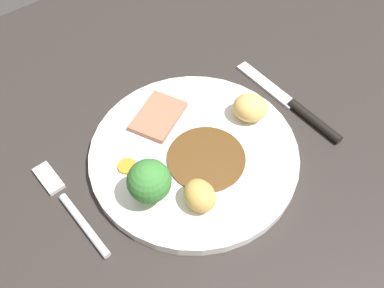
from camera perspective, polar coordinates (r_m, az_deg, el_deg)
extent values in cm
cube|color=#2B2623|center=(54.85, -0.68, -3.44)|extent=(120.00, 84.00, 3.60)
cylinder|color=white|center=(53.33, 0.00, -1.08)|extent=(25.92, 25.92, 1.40)
cylinder|color=#563819|center=(51.79, 1.92, -1.92)|extent=(9.57, 9.57, 0.30)
cube|color=#9E664C|center=(55.64, -4.54, 3.71)|extent=(8.65, 7.70, 0.80)
ellipsoid|color=#D8B260|center=(55.08, 7.87, 4.75)|extent=(5.87, 5.96, 3.51)
ellipsoid|color=tan|center=(47.26, 1.03, -6.92)|extent=(3.74, 4.38, 3.37)
cylinder|color=orange|center=(51.64, -8.66, -2.95)|extent=(2.24, 2.24, 0.40)
cylinder|color=#8CB766|center=(48.49, -5.48, -6.58)|extent=(1.55, 1.55, 1.86)
sphere|color=#387A33|center=(46.22, -5.74, -4.94)|extent=(4.91, 4.91, 4.91)
cylinder|color=silver|center=(49.99, -14.15, -10.51)|extent=(1.33, 9.53, 0.90)
cube|color=silver|center=(54.51, -18.60, -4.35)|extent=(2.20, 4.59, 0.60)
cylinder|color=black|center=(58.84, 16.05, 3.01)|extent=(1.41, 8.53, 1.20)
cube|color=silver|center=(62.43, 9.85, 7.81)|extent=(1.96, 10.54, 0.40)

